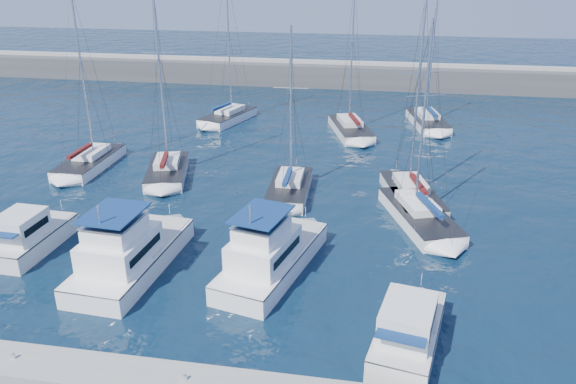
% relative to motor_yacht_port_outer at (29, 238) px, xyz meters
% --- Properties ---
extents(ground, '(220.00, 220.00, 0.00)m').
position_rel_motor_yacht_port_outer_xyz_m(ground, '(13.81, 0.83, -0.94)').
color(ground, black).
rests_on(ground, ground).
extents(breakwater, '(160.00, 6.00, 4.45)m').
position_rel_motor_yacht_port_outer_xyz_m(breakwater, '(13.81, 52.83, 0.11)').
color(breakwater, '#424244').
rests_on(breakwater, ground).
extents(dock_cleat_near_port, '(0.16, 0.16, 0.25)m').
position_rel_motor_yacht_port_outer_xyz_m(dock_cleat_near_port, '(5.81, -10.17, -0.22)').
color(dock_cleat_near_port, silver).
rests_on(dock_cleat_near_port, dock).
extents(dock_cleat_centre, '(0.16, 0.16, 0.25)m').
position_rel_motor_yacht_port_outer_xyz_m(dock_cleat_centre, '(13.81, -10.17, -0.22)').
color(dock_cleat_centre, silver).
rests_on(dock_cleat_centre, dock).
extents(motor_yacht_port_outer, '(2.96, 6.41, 3.20)m').
position_rel_motor_yacht_port_outer_xyz_m(motor_yacht_port_outer, '(0.00, 0.00, 0.00)').
color(motor_yacht_port_outer, silver).
rests_on(motor_yacht_port_outer, ground).
extents(motor_yacht_port_inner, '(4.41, 9.90, 4.69)m').
position_rel_motor_yacht_port_outer_xyz_m(motor_yacht_port_inner, '(7.25, -1.36, 0.19)').
color(motor_yacht_port_inner, white).
rests_on(motor_yacht_port_inner, ground).
extents(motor_yacht_stbd_inner, '(5.52, 10.12, 4.69)m').
position_rel_motor_yacht_port_outer_xyz_m(motor_yacht_stbd_inner, '(15.39, -0.12, 0.19)').
color(motor_yacht_stbd_inner, white).
rests_on(motor_yacht_stbd_inner, ground).
extents(motor_yacht_stbd_outer, '(3.94, 6.99, 3.20)m').
position_rel_motor_yacht_port_outer_xyz_m(motor_yacht_stbd_outer, '(23.15, -5.66, -0.00)').
color(motor_yacht_stbd_outer, silver).
rests_on(motor_yacht_stbd_outer, ground).
extents(sailboat_mid_a, '(3.08, 8.23, 15.30)m').
position_rel_motor_yacht_port_outer_xyz_m(sailboat_mid_a, '(-3.76, 14.83, -0.42)').
color(sailboat_mid_a, white).
rests_on(sailboat_mid_a, ground).
extents(sailboat_mid_b, '(4.90, 8.07, 16.38)m').
position_rel_motor_yacht_port_outer_xyz_m(sailboat_mid_b, '(3.78, 13.81, -0.39)').
color(sailboat_mid_b, silver).
rests_on(sailboat_mid_b, ground).
extents(sailboat_mid_c, '(3.25, 7.65, 13.06)m').
position_rel_motor_yacht_port_outer_xyz_m(sailboat_mid_c, '(14.55, 11.82, -0.43)').
color(sailboat_mid_c, silver).
rests_on(sailboat_mid_c, ground).
extents(sailboat_mid_d, '(5.01, 8.69, 15.37)m').
position_rel_motor_yacht_port_outer_xyz_m(sailboat_mid_d, '(23.89, 12.12, -0.42)').
color(sailboat_mid_d, silver).
rests_on(sailboat_mid_d, ground).
extents(sailboat_mid_e, '(5.84, 9.24, 13.99)m').
position_rel_motor_yacht_port_outer_xyz_m(sailboat_mid_e, '(24.30, 8.45, -0.43)').
color(sailboat_mid_e, white).
rests_on(sailboat_mid_e, ground).
extents(sailboat_back_a, '(5.25, 8.37, 16.41)m').
position_rel_motor_yacht_port_outer_xyz_m(sailboat_back_a, '(4.19, 31.43, -0.40)').
color(sailboat_back_a, white).
rests_on(sailboat_back_a, ground).
extents(sailboat_back_b, '(5.55, 9.24, 15.47)m').
position_rel_motor_yacht_port_outer_xyz_m(sailboat_back_b, '(18.10, 29.06, -0.42)').
color(sailboat_back_b, silver).
rests_on(sailboat_back_b, ground).
extents(sailboat_back_c, '(4.61, 8.88, 13.42)m').
position_rel_motor_yacht_port_outer_xyz_m(sailboat_back_c, '(26.23, 33.35, -0.44)').
color(sailboat_back_c, white).
rests_on(sailboat_back_c, ground).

